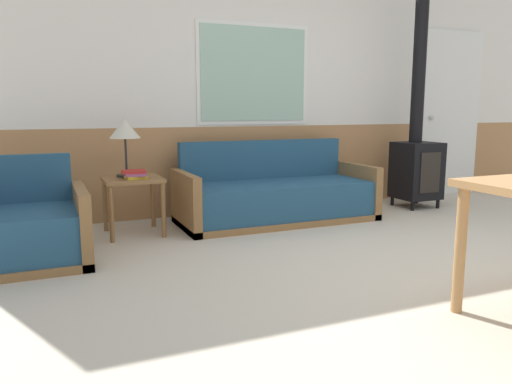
{
  "coord_description": "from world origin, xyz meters",
  "views": [
    {
      "loc": [
        -2.53,
        -2.34,
        1.1
      ],
      "look_at": [
        -1.13,
        0.92,
        0.5
      ],
      "focal_mm": 35.0,
      "sensor_mm": 36.0,
      "label": 1
    }
  ],
  "objects_px": {
    "table_lamp": "(125,131)",
    "wood_stove": "(417,144)",
    "couch": "(276,197)",
    "armchair": "(21,231)",
    "side_table": "(133,188)"
  },
  "relations": [
    {
      "from": "table_lamp",
      "to": "wood_stove",
      "type": "xyz_separation_m",
      "value": [
        3.17,
        -0.06,
        -0.19
      ]
    },
    {
      "from": "couch",
      "to": "armchair",
      "type": "xyz_separation_m",
      "value": [
        -2.27,
        -0.53,
        -0.0
      ]
    },
    {
      "from": "couch",
      "to": "side_table",
      "type": "bearing_deg",
      "value": 179.87
    },
    {
      "from": "wood_stove",
      "to": "couch",
      "type": "bearing_deg",
      "value": -179.16
    },
    {
      "from": "side_table",
      "to": "table_lamp",
      "type": "distance_m",
      "value": 0.5
    },
    {
      "from": "couch",
      "to": "table_lamp",
      "type": "distance_m",
      "value": 1.57
    },
    {
      "from": "wood_stove",
      "to": "armchair",
      "type": "bearing_deg",
      "value": -172.09
    },
    {
      "from": "side_table",
      "to": "wood_stove",
      "type": "distance_m",
      "value": 3.15
    },
    {
      "from": "wood_stove",
      "to": "table_lamp",
      "type": "bearing_deg",
      "value": 178.85
    },
    {
      "from": "side_table",
      "to": "armchair",
      "type": "bearing_deg",
      "value": -148.67
    },
    {
      "from": "couch",
      "to": "side_table",
      "type": "height_order",
      "value": "couch"
    },
    {
      "from": "couch",
      "to": "table_lamp",
      "type": "height_order",
      "value": "table_lamp"
    },
    {
      "from": "couch",
      "to": "armchair",
      "type": "relative_size",
      "value": 2.14
    },
    {
      "from": "armchair",
      "to": "side_table",
      "type": "height_order",
      "value": "armchair"
    },
    {
      "from": "side_table",
      "to": "wood_stove",
      "type": "relative_size",
      "value": 0.2
    }
  ]
}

